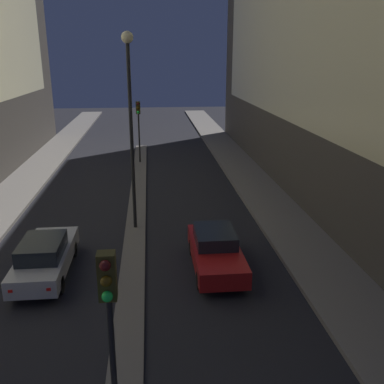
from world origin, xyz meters
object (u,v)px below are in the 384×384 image
at_px(street_lamp, 130,103).
at_px(car_left_lane, 45,257).
at_px(traffic_light_mid, 138,118).
at_px(car_right_lane, 216,250).
at_px(traffic_light_near, 109,314).

bearing_deg(street_lamp, car_left_lane, -127.29).
xyz_separation_m(traffic_light_mid, car_left_lane, (-3.19, -17.15, -2.67)).
xyz_separation_m(traffic_light_mid, street_lamp, (0.00, -12.96, 2.47)).
distance_m(traffic_light_mid, car_right_lane, 17.72).
height_order(traffic_light_mid, car_right_lane, traffic_light_mid).
distance_m(car_left_lane, car_right_lane, 6.38).
bearing_deg(car_right_lane, car_left_lane, 179.36).
bearing_deg(car_left_lane, street_lamp, 52.71).
xyz_separation_m(street_lamp, car_right_lane, (3.19, -4.26, -5.15)).
bearing_deg(street_lamp, traffic_light_mid, 90.00).
bearing_deg(traffic_light_near, car_right_lane, 68.11).
height_order(traffic_light_mid, car_left_lane, traffic_light_mid).
relative_size(traffic_light_near, street_lamp, 0.52).
bearing_deg(car_right_lane, traffic_light_near, -111.89).
bearing_deg(traffic_light_near, traffic_light_mid, 90.00).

